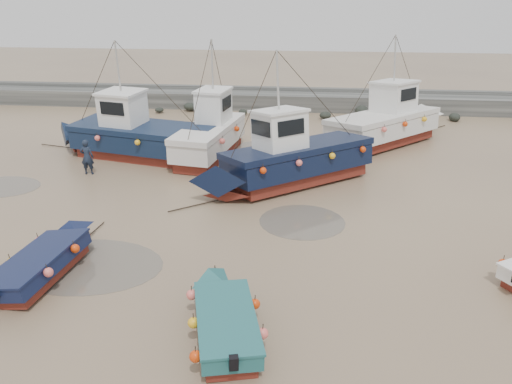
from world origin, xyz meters
TOP-DOWN VIEW (x-y plane):
  - ground at (0.00, 0.00)m, footprint 120.00×120.00m
  - seawall at (0.05, 21.99)m, footprint 60.00×4.92m
  - puddle_a at (-3.45, -2.23)m, footprint 5.37×5.37m
  - puddle_b at (3.83, 2.00)m, footprint 3.47×3.47m
  - puddle_c at (-10.49, 4.27)m, footprint 3.76×3.76m
  - puddle_d at (1.85, 9.84)m, footprint 6.21×6.21m
  - dinghy_1 at (-4.45, -2.81)m, footprint 2.44×6.23m
  - dinghy_2 at (1.87, -5.22)m, footprint 2.50×5.51m
  - cabin_boat_0 at (-5.65, 9.39)m, footprint 11.02×4.77m
  - cabin_boat_1 at (-1.34, 10.19)m, footprint 3.50×9.55m
  - cabin_boat_2 at (3.07, 5.96)m, footprint 9.05×7.43m
  - cabin_boat_3 at (8.82, 13.70)m, footprint 8.42×8.29m
  - person at (-7.02, 6.39)m, footprint 0.68×0.47m

SIDE VIEW (x-z plane):
  - ground at x=0.00m, z-range 0.00..0.00m
  - person at x=-7.02m, z-range -0.90..0.90m
  - puddle_a at x=-3.45m, z-range 0.00..0.01m
  - puddle_b at x=3.83m, z-range 0.00..0.01m
  - puddle_c at x=-10.49m, z-range 0.00..0.01m
  - puddle_d at x=1.85m, z-range 0.00..0.01m
  - dinghy_1 at x=-4.45m, z-range -0.17..1.26m
  - dinghy_2 at x=1.87m, z-range -0.16..1.27m
  - seawall at x=0.05m, z-range -0.12..1.38m
  - cabin_boat_0 at x=-5.65m, z-range -1.80..4.42m
  - cabin_boat_2 at x=3.07m, z-range -1.78..4.44m
  - cabin_boat_3 at x=8.82m, z-range -1.78..4.44m
  - cabin_boat_1 at x=-1.34m, z-range -1.75..4.47m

